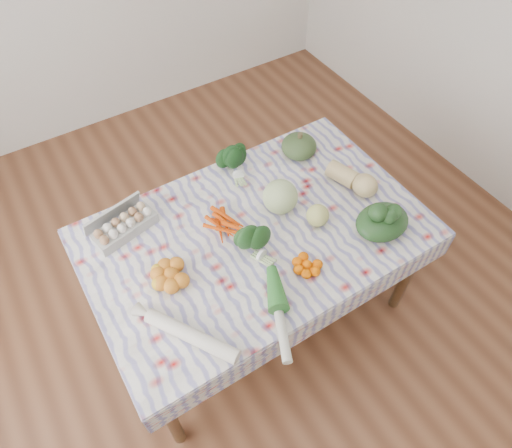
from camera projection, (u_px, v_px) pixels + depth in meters
name	position (u px, v px, depth m)	size (l,w,h in m)	color
ground	(256.00, 306.00, 2.84)	(4.50, 4.50, 0.00)	brown
dining_table	(256.00, 241.00, 2.31)	(1.60, 1.00, 0.75)	brown
tablecloth	(256.00, 232.00, 2.25)	(1.66, 1.06, 0.01)	silver
egg_carton	(125.00, 227.00, 2.21)	(0.32, 0.13, 0.08)	#B1B2AC
carrot_bunch	(226.00, 224.00, 2.25)	(0.22, 0.20, 0.04)	#E24505
kale_bunch	(237.00, 164.00, 2.44)	(0.17, 0.14, 0.14)	#143B15
kabocha_squash	(299.00, 146.00, 2.54)	(0.20, 0.20, 0.13)	#395129
cabbage	(280.00, 197.00, 2.27)	(0.18, 0.18, 0.18)	#ACC580
butternut_squash	(353.00, 178.00, 2.39)	(0.13, 0.28, 0.13)	#D6BA77
orange_cluster	(171.00, 275.00, 2.05)	(0.23, 0.23, 0.08)	orange
broccoli	(253.00, 247.00, 2.12)	(0.15, 0.15, 0.11)	#1D4A1C
mandarin_cluster	(307.00, 265.00, 2.10)	(0.16, 0.16, 0.05)	#FC6700
grapefruit	(318.00, 215.00, 2.24)	(0.11, 0.11, 0.11)	#C7CB68
spinach_bag	(382.00, 222.00, 2.21)	(0.28, 0.22, 0.12)	#183416
daikon	(192.00, 336.00, 1.87)	(0.06, 0.06, 0.45)	white
leek	(279.00, 315.00, 1.94)	(0.05, 0.05, 0.42)	beige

